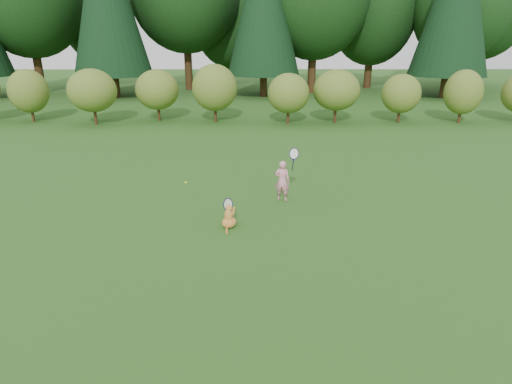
{
  "coord_description": "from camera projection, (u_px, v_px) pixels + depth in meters",
  "views": [
    {
      "loc": [
        0.11,
        -8.36,
        4.04
      ],
      "look_at": [
        0.2,
        0.8,
        0.7
      ],
      "focal_mm": 30.0,
      "sensor_mm": 36.0,
      "label": 1
    }
  ],
  "objects": [
    {
      "name": "ground",
      "position": [
        247.0,
        235.0,
        9.23
      ],
      "size": [
        100.0,
        100.0,
        0.0
      ],
      "primitive_type": "plane",
      "color": "#255718",
      "rests_on": "ground"
    },
    {
      "name": "tennis_ball",
      "position": [
        186.0,
        182.0,
        10.53
      ],
      "size": [
        0.06,
        0.06,
        0.06
      ],
      "color": "yellow",
      "rests_on": "ground"
    },
    {
      "name": "cat",
      "position": [
        229.0,
        215.0,
        9.56
      ],
      "size": [
        0.53,
        0.78,
        0.73
      ],
      "rotation": [
        0.0,
        0.0,
        -0.39
      ],
      "color": "#CA6C26",
      "rests_on": "ground"
    },
    {
      "name": "child",
      "position": [
        283.0,
        180.0,
        11.0
      ],
      "size": [
        0.65,
        0.46,
        1.6
      ],
      "rotation": [
        0.0,
        0.0,
        2.84
      ],
      "color": "pink",
      "rests_on": "ground"
    },
    {
      "name": "shrub_row",
      "position": [
        250.0,
        94.0,
        20.97
      ],
      "size": [
        28.0,
        3.0,
        2.8
      ],
      "primitive_type": null,
      "color": "#5D7023",
      "rests_on": "ground"
    }
  ]
}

